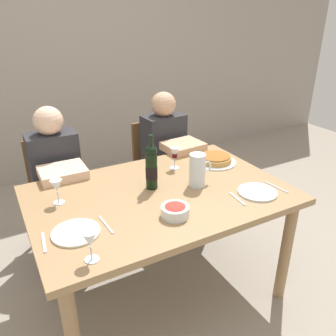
{
  "coord_description": "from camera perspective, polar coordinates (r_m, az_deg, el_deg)",
  "views": [
    {
      "loc": [
        -0.81,
        -1.57,
        1.73
      ],
      "look_at": [
        0.09,
        0.07,
        0.87
      ],
      "focal_mm": 36.35,
      "sensor_mm": 36.0,
      "label": 1
    }
  ],
  "objects": [
    {
      "name": "baked_tart",
      "position": [
        2.42,
        7.86,
        1.54
      ],
      "size": [
        0.3,
        0.3,
        0.06
      ],
      "color": "silver",
      "rests_on": "dining_table"
    },
    {
      "name": "fork_left_setting",
      "position": [
        1.71,
        -20.11,
        -11.62
      ],
      "size": [
        0.03,
        0.16,
        0.0
      ],
      "primitive_type": "cube",
      "rotation": [
        0.0,
        0.0,
        1.47
      ],
      "color": "silver",
      "rests_on": "dining_table"
    },
    {
      "name": "ground_plane",
      "position": [
        2.47,
        -1.17,
        -19.7
      ],
      "size": [
        8.0,
        8.0,
        0.0
      ],
      "primitive_type": "plane",
      "color": "gray"
    },
    {
      "name": "dinner_plate_left_setting",
      "position": [
        1.72,
        -15.18,
        -10.38
      ],
      "size": [
        0.23,
        0.23,
        0.01
      ],
      "primitive_type": "cylinder",
      "color": "silver",
      "rests_on": "dining_table"
    },
    {
      "name": "salad_bowl",
      "position": [
        1.78,
        1.2,
        -7.08
      ],
      "size": [
        0.15,
        0.15,
        0.07
      ],
      "color": "silver",
      "rests_on": "dining_table"
    },
    {
      "name": "wine_bottle",
      "position": [
        2.01,
        -2.8,
        0.21
      ],
      "size": [
        0.07,
        0.07,
        0.34
      ],
      "color": "black",
      "rests_on": "dining_table"
    },
    {
      "name": "dinner_plate_right_setting",
      "position": [
        2.07,
        14.75,
        -3.93
      ],
      "size": [
        0.23,
        0.23,
        0.01
      ],
      "primitive_type": "cylinder",
      "color": "silver",
      "rests_on": "dining_table"
    },
    {
      "name": "back_wall",
      "position": [
        3.91,
        -17.74,
        18.72
      ],
      "size": [
        8.0,
        0.1,
        2.8
      ],
      "primitive_type": "cube",
      "color": "#A3998E",
      "rests_on": "ground"
    },
    {
      "name": "chair_right",
      "position": [
        3.05,
        -1.88,
        0.75
      ],
      "size": [
        0.43,
        0.43,
        0.87
      ],
      "rotation": [
        0.0,
        0.0,
        3.21
      ],
      "color": "brown",
      "rests_on": "ground"
    },
    {
      "name": "knife_left_setting",
      "position": [
        1.75,
        -10.39,
        -9.3
      ],
      "size": [
        0.02,
        0.18,
        0.0
      ],
      "primitive_type": "cube",
      "rotation": [
        0.0,
        0.0,
        1.63
      ],
      "color": "silver",
      "rests_on": "dining_table"
    },
    {
      "name": "wine_glass_left_diner",
      "position": [
        1.49,
        -12.96,
        -11.82
      ],
      "size": [
        0.06,
        0.06,
        0.14
      ],
      "color": "silver",
      "rests_on": "dining_table"
    },
    {
      "name": "spoon_right_setting",
      "position": [
        1.98,
        11.54,
        -5.07
      ],
      "size": [
        0.03,
        0.16,
        0.0
      ],
      "primitive_type": "cube",
      "rotation": [
        0.0,
        0.0,
        1.46
      ],
      "color": "silver",
      "rests_on": "dining_table"
    },
    {
      "name": "chair_left",
      "position": [
        2.78,
        -18.3,
        -3.06
      ],
      "size": [
        0.4,
        0.4,
        0.87
      ],
      "rotation": [
        0.0,
        0.0,
        3.13
      ],
      "color": "brown",
      "rests_on": "ground"
    },
    {
      "name": "diner_right",
      "position": [
        2.81,
        0.54,
        1.33
      ],
      "size": [
        0.36,
        0.52,
        1.16
      ],
      "rotation": [
        0.0,
        0.0,
        3.21
      ],
      "color": "#2D2D33",
      "rests_on": "ground"
    },
    {
      "name": "diner_left",
      "position": [
        2.51,
        -17.57,
        -2.88
      ],
      "size": [
        0.34,
        0.5,
        1.16
      ],
      "rotation": [
        0.0,
        0.0,
        3.13
      ],
      "color": "#2D2D33",
      "rests_on": "ground"
    },
    {
      "name": "dining_table",
      "position": [
        2.06,
        -1.33,
        -6.32
      ],
      "size": [
        1.5,
        1.0,
        0.76
      ],
      "color": "#9E7A51",
      "rests_on": "ground"
    },
    {
      "name": "wine_glass_centre",
      "position": [
        2.28,
        1.12,
        2.38
      ],
      "size": [
        0.06,
        0.06,
        0.15
      ],
      "color": "silver",
      "rests_on": "dining_table"
    },
    {
      "name": "wine_glass_right_diner",
      "position": [
        1.96,
        -18.17,
        -3.02
      ],
      "size": [
        0.07,
        0.07,
        0.14
      ],
      "color": "silver",
      "rests_on": "dining_table"
    },
    {
      "name": "knife_right_setting",
      "position": [
        2.17,
        17.65,
        -3.03
      ],
      "size": [
        0.03,
        0.18,
        0.0
      ],
      "primitive_type": "cube",
      "rotation": [
        0.0,
        0.0,
        1.66
      ],
      "color": "silver",
      "rests_on": "dining_table"
    },
    {
      "name": "water_pitcher",
      "position": [
        2.06,
        4.94,
        -0.66
      ],
      "size": [
        0.15,
        0.1,
        0.21
      ],
      "color": "silver",
      "rests_on": "dining_table"
    }
  ]
}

